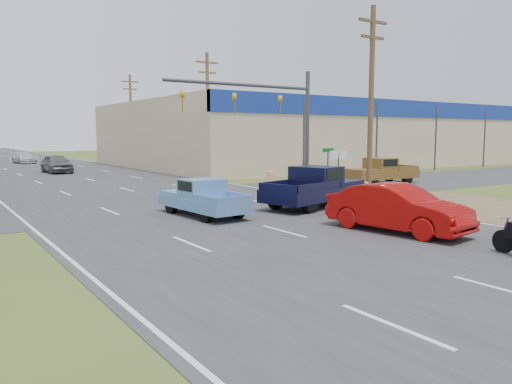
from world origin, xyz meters
TOP-DOWN VIEW (x-y plane):
  - ground at (0.00, 0.00)m, footprint 200.00×200.00m
  - main_road at (0.00, 40.00)m, footprint 15.00×180.00m
  - cross_road at (0.00, 18.00)m, footprint 120.00×10.00m
  - dirt_verge at (11.00, 10.00)m, footprint 8.00×18.00m
  - big_box_store at (32.00, 39.93)m, footprint 50.00×28.10m
  - utility_pole_1 at (9.50, 13.00)m, footprint 2.00×0.28m
  - utility_pole_2 at (9.50, 31.00)m, footprint 2.00×0.28m
  - utility_pole_3 at (9.50, 49.00)m, footprint 2.00×0.28m
  - tree_3 at (55.00, 70.00)m, footprint 8.40×8.40m
  - tree_5 at (30.00, 95.00)m, footprint 7.98×7.98m
  - barrel_0 at (8.00, 12.00)m, footprint 0.56×0.56m
  - barrel_1 at (8.40, 20.50)m, footprint 0.56×0.56m
  - lane_sign at (8.20, 14.00)m, footprint 1.20×0.08m
  - street_name_sign at (8.80, 15.50)m, footprint 0.80×0.08m
  - signal_mast at (5.82, 17.00)m, footprint 9.12×0.40m
  - red_convertible at (3.24, 5.75)m, footprint 2.48×5.23m
  - blue_pickup at (-0.73, 12.69)m, footprint 2.09×4.77m
  - navy_pickup at (4.96, 12.01)m, footprint 6.12×3.64m
  - brown_pickup at (15.85, 17.97)m, footprint 5.47×2.43m
  - distant_car_grey at (-0.50, 40.44)m, footprint 2.12×4.86m
  - distant_car_silver at (-0.35, 57.78)m, footprint 2.35×4.68m

SIDE VIEW (x-z plane):
  - ground at x=0.00m, z-range 0.00..0.00m
  - dirt_verge at x=11.00m, z-range 0.00..0.01m
  - cross_road at x=0.00m, z-range 0.00..0.02m
  - main_road at x=0.00m, z-range 0.00..0.02m
  - barrel_0 at x=8.00m, z-range 0.00..1.00m
  - barrel_1 at x=8.40m, z-range 0.00..1.00m
  - distant_car_silver at x=-0.35m, z-range 0.00..1.30m
  - blue_pickup at x=-0.73m, z-range 0.01..1.55m
  - distant_car_grey at x=-0.50m, z-range 0.00..1.63m
  - red_convertible at x=3.24m, z-range 0.00..1.66m
  - brown_pickup at x=15.85m, z-range 0.01..1.78m
  - navy_pickup at x=4.96m, z-range 0.01..1.91m
  - street_name_sign at x=8.80m, z-range 0.30..2.91m
  - lane_sign at x=8.20m, z-range 0.64..3.16m
  - big_box_store at x=32.00m, z-range 0.01..6.61m
  - signal_mast at x=5.82m, z-range 1.30..8.30m
  - utility_pole_1 at x=9.50m, z-range 0.32..10.32m
  - utility_pole_2 at x=9.50m, z-range 0.32..10.32m
  - utility_pole_3 at x=9.50m, z-range 0.32..10.32m
  - tree_5 at x=30.00m, z-range 0.94..10.82m
  - tree_3 at x=55.00m, z-range 0.99..11.39m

